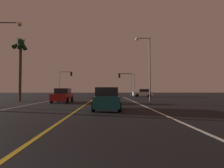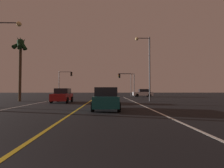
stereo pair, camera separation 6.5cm
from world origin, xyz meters
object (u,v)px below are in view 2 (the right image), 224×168
Objects in this scene: car_crossing_side at (143,93)px; car_lead_same_lane at (106,99)px; street_lamp_right_far at (146,61)px; car_oncoming at (62,96)px; traffic_light_far_right at (125,79)px; traffic_light_near_left at (65,78)px; traffic_light_near_right at (126,79)px; palm_tree_left_mid at (20,49)px.

car_lead_same_lane is at bearing 73.07° from car_crossing_side.
car_lead_same_lane is 12.27m from street_lamp_right_far.
car_oncoming is 24.81m from traffic_light_far_right.
traffic_light_near_left reaches higher than car_crossing_side.
car_oncoming is 1.00× the size of car_lead_same_lane.
car_crossing_side is 1.00× the size of car_lead_same_lane.
traffic_light_near_right is 5.52m from traffic_light_far_right.
palm_tree_left_mid reaches higher than car_lead_same_lane.
car_crossing_side is 0.85× the size of traffic_light_near_right.
palm_tree_left_mid is (-2.55, -14.98, 2.90)m from traffic_light_near_left.
traffic_light_near_left is at bearing 19.36° from car_lead_same_lane.
street_lamp_right_far is (1.07, -15.35, 1.58)m from traffic_light_near_right.
traffic_light_near_left is at bearing 22.39° from traffic_light_far_right.
car_lead_same_lane is 0.85× the size of traffic_light_near_right.
traffic_light_near_right is at bearing 88.10° from traffic_light_far_right.
street_lamp_right_far is (14.24, -15.35, 1.34)m from traffic_light_near_left.
car_oncoming is 0.79× the size of traffic_light_near_left.
car_oncoming is 17.73m from traffic_light_near_left.
car_lead_same_lane is 0.77× the size of traffic_light_far_right.
traffic_light_far_right is 0.66× the size of street_lamp_right_far.
car_lead_same_lane is at bearing 32.56° from car_oncoming.
car_lead_same_lane is (-7.97, -26.18, 0.00)m from car_crossing_side.
palm_tree_left_mid reaches higher than traffic_light_far_right.
traffic_light_far_right is (9.76, 22.57, 3.34)m from car_oncoming.
traffic_light_near_right is (4.23, 25.44, 2.96)m from car_lead_same_lane.
car_crossing_side is at bearing 126.72° from traffic_light_far_right.
traffic_light_near_left is (-3.59, 17.07, 3.21)m from car_oncoming.
car_crossing_side is 4.83m from traffic_light_near_right.
palm_tree_left_mid is (-6.14, 2.09, 6.11)m from car_oncoming.
traffic_light_near_right is at bearing 43.63° from palm_tree_left_mid.
street_lamp_right_far is 0.99× the size of palm_tree_left_mid.
traffic_light_near_left is 15.46m from palm_tree_left_mid.
street_lamp_right_far reaches higher than car_crossing_side.
palm_tree_left_mid is at bearing 38.93° from car_crossing_side.
traffic_light_near_left reaches higher than traffic_light_near_right.
car_crossing_side is 27.36m from car_lead_same_lane.
car_crossing_side is at bearing 143.21° from car_oncoming.
car_oncoming is 0.50× the size of palm_tree_left_mid.
car_crossing_side is 25.74m from palm_tree_left_mid.
car_oncoming is 9.94m from car_lead_same_lane.
car_oncoming is 19.79m from traffic_light_near_right.
palm_tree_left_mid is at bearing 43.63° from traffic_light_near_right.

